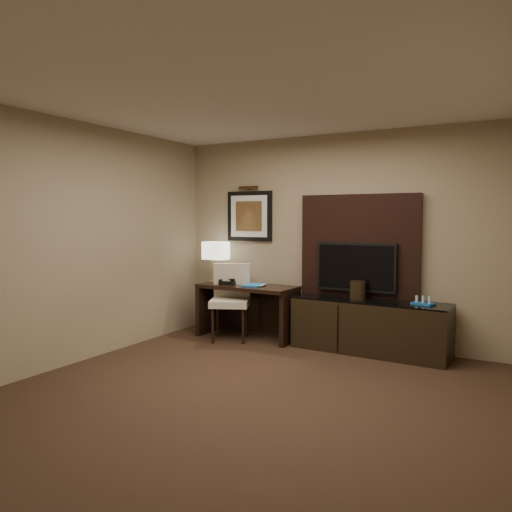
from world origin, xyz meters
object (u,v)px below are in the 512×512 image
Objects in this scene: desk_chair at (230,302)px; ice_bucket at (358,290)px; desk at (247,311)px; minibar_tray at (423,301)px; credenza at (369,326)px; desk_phone at (229,280)px; tv at (356,267)px; table_lamp at (216,263)px.

desk_chair is 1.69m from ice_bucket.
minibar_tray is at bearing 3.53° from desk.
desk_phone is at bearing -174.18° from credenza.
desk_phone is at bearing -178.09° from minibar_tray.
tv reaches higher than table_lamp.
desk is 1.30× the size of desk_chair.
credenza is 0.75m from tv.
desk_chair is (-1.80, -0.28, 0.20)m from credenza.
credenza is 2.33m from table_lamp.
credenza is at bearing -32.54° from tv.
desk_chair is 4.78× the size of desk_phone.
desk is at bearing 3.84° from desk_phone.
ice_bucket is (1.52, 0.06, 0.39)m from desk.
tv reaches higher than desk_chair.
tv is 2.02m from table_lamp.
ice_bucket reaches higher than desk.
table_lamp is (-2.23, 0.04, 0.67)m from credenza.
tv is 1.75m from desk_phone.
table_lamp is (-0.57, 0.09, 0.63)m from desk.
ice_bucket is at bearing -4.81° from desk_phone.
desk_chair is 4.30× the size of minibar_tray.
credenza is at bearing 4.55° from desk.
ice_bucket reaches higher than desk_phone.
credenza is 0.72m from minibar_tray.
ice_bucket is at bearing 177.96° from minibar_tray.
desk_chair is 1.88× the size of table_lamp.
tv is at bearing 10.30° from desk.
minibar_tray is at bearing -1.18° from table_lamp.
desk is 0.31m from desk_chair.
tv is at bearing 150.11° from credenza.
desk_phone reaches higher than credenza.
desk_chair is at bearing -117.32° from desk.
minibar_tray is (2.85, -0.06, -0.31)m from table_lamp.
desk is 5.59× the size of minibar_tray.
desk is 0.49m from desk_phone.
credenza is (1.67, 0.05, -0.04)m from desk.
tv reaches higher than desk.
desk_phone is at bearing -164.89° from desk.
desk_phone reaches higher than minibar_tray.
credenza is 1.87× the size of tv.
credenza is 1.81× the size of desk_chair.
desk_phone is (-0.26, -0.06, 0.41)m from desk.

